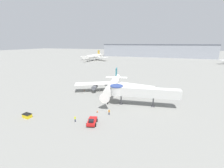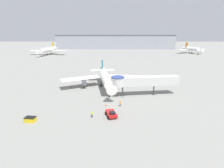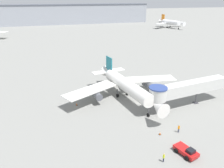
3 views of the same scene
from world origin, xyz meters
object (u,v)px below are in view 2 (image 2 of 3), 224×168
Objects in this scene: main_airplane at (105,78)px; traffic_cone_near_nose at (106,105)px; service_container_yellow at (30,119)px; traffic_cone_port_wing at (71,87)px; ground_crew_marshaller at (92,114)px; pushback_tug_red at (111,114)px; background_jet_gold_tail at (48,50)px; jet_bridge at (141,81)px; ground_crew_wing_walker at (120,103)px; background_jet_orange_tail at (192,49)px.

traffic_cone_near_nose is (1.02, -16.96, -3.40)m from main_airplane.
service_container_yellow reaches higher than traffic_cone_port_wing.
main_airplane is 13.13m from traffic_cone_port_wing.
ground_crew_marshaller is (13.58, 2.27, 0.41)m from service_container_yellow.
background_jet_gold_tail is at bearing 100.00° from pushback_tug_red.
traffic_cone_near_nose is 0.02× the size of background_jet_gold_tail.
traffic_cone_near_nose is 0.42× the size of ground_crew_marshaller.
jet_bridge is at bearing -53.55° from background_jet_gold_tail.
service_container_yellow is 0.07× the size of background_jet_gold_tail.
ground_crew_marshaller is (-2.01, -23.82, -2.77)m from main_airplane.
ground_crew_marshaller is at bearing -123.74° from ground_crew_wing_walker.
background_jet_orange_tail is at bearing 73.03° from ground_crew_wing_walker.
ground_crew_marshaller is 0.06× the size of background_jet_orange_tail.
background_jet_orange_tail reaches higher than pushback_tug_red.
background_jet_orange_tail is (76.26, 133.69, 3.54)m from ground_crew_wing_walker.
jet_bridge is 142.44m from background_jet_orange_tail.
background_jet_gold_tail reaches higher than ground_crew_marshaller.
pushback_tug_red reaches higher than service_container_yellow.
service_container_yellow is 3.59× the size of traffic_cone_port_wing.
main_airplane is 0.90× the size of background_jet_gold_tail.
background_jet_gold_tail is (-60.74, 124.88, 4.08)m from pushback_tug_red.
traffic_cone_near_nose is (-1.51, 6.36, -0.40)m from pushback_tug_red.
pushback_tug_red is 160.32m from background_jet_orange_tail.
service_container_yellow reaches higher than traffic_cone_near_nose.
ground_crew_wing_walker reaches higher than pushback_tug_red.
main_airplane reaches higher than pushback_tug_red.
background_jet_orange_tail is at bearing 10.00° from background_jet_gold_tail.
ground_crew_marshaller is 0.05× the size of background_jet_gold_tail.
service_container_yellow is at bearing -96.43° from traffic_cone_port_wing.
service_container_yellow is 18.96m from traffic_cone_near_nose.
traffic_cone_near_nose is (16.61, 9.14, -0.22)m from service_container_yellow.
traffic_cone_port_wing is at bearing 83.96° from ground_crew_marshaller.
pushback_tug_red is at bearing -98.31° from ground_crew_wing_walker.
jet_bridge is at bearing 40.30° from traffic_cone_near_nose.
ground_crew_marshaller is at bearing -65.66° from traffic_cone_port_wing.
traffic_cone_near_nose is at bearing -172.58° from ground_crew_wing_walker.
main_airplane is at bearing -56.25° from background_jet_gold_tail.
ground_crew_marshaller is at bearing 9.51° from service_container_yellow.
traffic_cone_port_wing is 0.02× the size of background_jet_orange_tail.
traffic_cone_near_nose is 0.99× the size of traffic_cone_port_wing.
background_jet_orange_tail is (69.48, 124.34, -0.10)m from jet_bridge.
pushback_tug_red is 27.64m from traffic_cone_port_wing.
background_jet_orange_tail is (83.11, 140.20, 3.56)m from ground_crew_marshaller.
main_airplane reaches higher than ground_crew_marshaller.
main_airplane is 19.34× the size of ground_crew_marshaller.
ground_crew_wing_walker is (4.84, -17.32, -2.75)m from main_airplane.
background_jet_orange_tail is at bearing 55.84° from service_container_yellow.
main_airplane is 117.06m from background_jet_gold_tail.
traffic_cone_port_wing is at bearing 171.46° from main_airplane.
main_airplane is at bearing -139.59° from background_jet_orange_tail.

